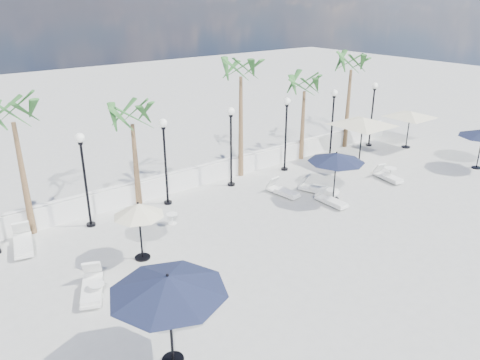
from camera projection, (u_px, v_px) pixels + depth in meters
ground at (332, 236)px, 17.90m from camera, size 100.00×100.00×0.00m
balustrade at (219, 170)px, 23.25m from camera, size 26.00×0.30×1.01m
lamppost_1 at (84, 167)px, 17.80m from camera, size 0.36×0.36×3.84m
lamppost_2 at (165, 150)px, 19.78m from camera, size 0.36×0.36×3.84m
lamppost_3 at (231, 136)px, 21.77m from camera, size 0.36×0.36×3.84m
lamppost_4 at (286, 124)px, 23.76m from camera, size 0.36×0.36×3.84m
lamppost_5 at (333, 114)px, 25.74m from camera, size 0.36×0.36×3.84m
lamppost_6 at (373, 105)px, 27.73m from camera, size 0.36×0.36×3.84m
palm_0 at (13, 119)px, 16.50m from camera, size 2.60×2.60×5.50m
palm_1 at (132, 121)px, 19.34m from camera, size 2.60×2.60×4.70m
palm_2 at (241, 74)px, 22.07m from camera, size 2.60×2.60×6.10m
palm_3 at (304, 88)px, 24.94m from camera, size 2.60×2.60×4.90m
palm_4 at (351, 68)px, 26.75m from camera, size 2.60×2.60×5.70m
lounger_1 at (92, 287)px, 14.37m from camera, size 1.29×1.94×0.70m
lounger_2 at (23, 243)px, 16.93m from camera, size 1.02×2.02×0.72m
lounger_3 at (331, 200)px, 20.52m from camera, size 0.56×1.62×0.60m
lounger_4 at (283, 191)px, 21.51m from camera, size 0.74×1.75×0.64m
lounger_5 at (388, 176)px, 23.23m from camera, size 0.82×1.72×0.62m
lounger_6 at (318, 188)px, 21.72m from camera, size 1.22×1.96×0.70m
side_table_0 at (172, 218)px, 18.78m from camera, size 0.45×0.45×0.44m
side_table_1 at (97, 289)px, 14.21m from camera, size 0.48×0.48×0.47m
side_table_2 at (390, 172)px, 23.34m from camera, size 0.60×0.60×0.58m
parasol_navy_left at (168, 285)px, 10.98m from camera, size 2.91×2.91×2.57m
parasol_navy_mid at (336, 158)px, 20.41m from camera, size 2.52×2.52×2.26m
parasol_cream_sq_a at (363, 118)px, 24.78m from camera, size 5.53×5.53×2.72m
parasol_cream_sq_b at (411, 111)px, 27.51m from camera, size 4.78×4.78×2.39m
parasol_cream_small at (139, 210)px, 15.73m from camera, size 1.76×1.76×2.16m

